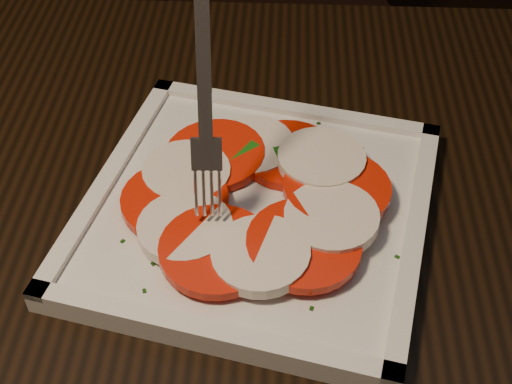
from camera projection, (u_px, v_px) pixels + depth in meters
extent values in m
cube|color=black|center=(295.00, 281.00, 0.57)|extent=(1.29, 0.94, 0.04)
cube|color=black|center=(291.00, 39.00, 1.34)|extent=(0.55, 0.55, 0.04)
cylinder|color=black|center=(217.00, 212.00, 1.35)|extent=(0.04, 0.04, 0.41)
cylinder|color=black|center=(397.00, 185.00, 1.41)|extent=(0.04, 0.04, 0.41)
cylinder|color=black|center=(190.00, 100.00, 1.61)|extent=(0.04, 0.04, 0.41)
cylinder|color=black|center=(343.00, 80.00, 1.66)|extent=(0.04, 0.04, 0.41)
cube|color=silver|center=(256.00, 212.00, 0.59)|extent=(0.30, 0.30, 0.01)
cylinder|color=red|center=(290.00, 154.00, 0.62)|extent=(0.09, 0.09, 0.01)
cylinder|color=silver|center=(252.00, 147.00, 0.62)|extent=(0.07, 0.07, 0.02)
cylinder|color=red|center=(215.00, 155.00, 0.62)|extent=(0.09, 0.09, 0.02)
cylinder|color=silver|center=(187.00, 173.00, 0.60)|extent=(0.07, 0.07, 0.01)
cylinder|color=red|center=(175.00, 201.00, 0.57)|extent=(0.09, 0.09, 0.01)
cylinder|color=silver|center=(185.00, 228.00, 0.55)|extent=(0.07, 0.07, 0.01)
cylinder|color=red|center=(217.00, 250.00, 0.53)|extent=(0.09, 0.09, 0.01)
cylinder|color=silver|center=(261.00, 255.00, 0.52)|extent=(0.07, 0.07, 0.01)
cylinder|color=red|center=(304.00, 244.00, 0.53)|extent=(0.09, 0.09, 0.01)
cylinder|color=silver|center=(331.00, 218.00, 0.55)|extent=(0.07, 0.07, 0.01)
cylinder|color=red|center=(337.00, 188.00, 0.57)|extent=(0.09, 0.09, 0.01)
cylinder|color=silver|center=(321.00, 159.00, 0.59)|extent=(0.07, 0.07, 0.01)
cube|color=#16570F|center=(207.00, 185.00, 0.58)|extent=(0.02, 0.03, 0.00)
cube|color=#16570F|center=(226.00, 220.00, 0.55)|extent=(0.03, 0.02, 0.00)
cube|color=#16570F|center=(287.00, 162.00, 0.60)|extent=(0.03, 0.04, 0.00)
cube|color=#16570F|center=(206.00, 165.00, 0.60)|extent=(0.02, 0.04, 0.01)
cube|color=#16570F|center=(255.00, 232.00, 0.54)|extent=(0.03, 0.03, 0.00)
cube|color=#16570F|center=(279.00, 234.00, 0.54)|extent=(0.03, 0.03, 0.00)
cube|color=#16570F|center=(244.00, 154.00, 0.61)|extent=(0.02, 0.03, 0.00)
cube|color=#16570F|center=(213.00, 148.00, 0.61)|extent=(0.03, 0.04, 0.00)
cube|color=#16570F|center=(263.00, 258.00, 0.53)|extent=(0.02, 0.04, 0.00)
cube|color=#16570F|center=(297.00, 207.00, 0.56)|extent=(0.02, 0.04, 0.00)
cube|color=#11390A|center=(230.00, 133.00, 0.65)|extent=(0.00, 0.00, 0.00)
cube|color=#11390A|center=(199.00, 278.00, 0.53)|extent=(0.00, 0.00, 0.00)
cube|color=#11390A|center=(311.00, 308.00, 0.51)|extent=(0.00, 0.00, 0.00)
cube|color=#11390A|center=(366.00, 180.00, 0.60)|extent=(0.00, 0.00, 0.00)
cube|color=#11390A|center=(204.00, 136.00, 0.64)|extent=(0.00, 0.00, 0.00)
cube|color=#11390A|center=(145.00, 245.00, 0.55)|extent=(0.00, 0.00, 0.00)
cube|color=#11390A|center=(332.00, 266.00, 0.53)|extent=(0.00, 0.00, 0.00)
cube|color=#11390A|center=(212.00, 139.00, 0.64)|extent=(0.00, 0.00, 0.00)
cube|color=#11390A|center=(183.00, 144.00, 0.63)|extent=(0.00, 0.00, 0.00)
cube|color=#11390A|center=(363.00, 201.00, 0.58)|extent=(0.00, 0.00, 0.00)
cube|color=#11390A|center=(363.00, 162.00, 0.62)|extent=(0.00, 0.00, 0.00)
cube|color=#11390A|center=(296.00, 130.00, 0.65)|extent=(0.00, 0.00, 0.00)
cube|color=#11390A|center=(319.00, 123.00, 0.66)|extent=(0.00, 0.00, 0.00)
cube|color=#11390A|center=(123.00, 241.00, 0.55)|extent=(0.00, 0.00, 0.00)
cube|color=#11390A|center=(387.00, 191.00, 0.59)|extent=(0.00, 0.00, 0.00)
cube|color=#11390A|center=(358.00, 157.00, 0.62)|extent=(0.00, 0.00, 0.00)
cube|color=#11390A|center=(362.00, 148.00, 0.63)|extent=(0.00, 0.00, 0.00)
cube|color=#11390A|center=(166.00, 150.00, 0.63)|extent=(0.00, 0.00, 0.00)
cube|color=#11390A|center=(158.00, 240.00, 0.55)|extent=(0.00, 0.00, 0.00)
cube|color=#11390A|center=(146.00, 234.00, 0.56)|extent=(0.00, 0.00, 0.00)
cube|color=#11390A|center=(225.00, 127.00, 0.65)|extent=(0.00, 0.00, 0.00)
cube|color=#11390A|center=(144.00, 291.00, 0.52)|extent=(0.00, 0.00, 0.00)
cube|color=#11390A|center=(191.00, 132.00, 0.65)|extent=(0.00, 0.00, 0.00)
cube|color=#11390A|center=(397.00, 257.00, 0.54)|extent=(0.00, 0.00, 0.00)
cube|color=#11390A|center=(153.00, 264.00, 0.54)|extent=(0.00, 0.00, 0.00)
cube|color=#11390A|center=(145.00, 178.00, 0.60)|extent=(0.00, 0.00, 0.00)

